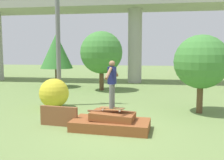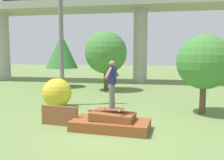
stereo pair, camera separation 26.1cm
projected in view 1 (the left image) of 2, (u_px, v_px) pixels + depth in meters
The scene contains 11 objects.
ground_plane at pixel (111, 130), 7.83m from camera, with size 80.00×80.00×0.00m, color olive.
scrap_pile at pixel (111, 123), 7.81m from camera, with size 2.50×1.35×0.61m.
scrap_plank_loose at pixel (59, 116), 8.20m from camera, with size 1.30×0.25×0.65m.
skateboard at pixel (112, 108), 7.76m from camera, with size 0.82×0.35×0.09m.
skater at pixel (112, 81), 7.67m from camera, with size 0.28×1.14×1.47m.
highway_overpass at pixel (135, 12), 19.63m from camera, with size 44.00×3.69×6.45m.
utility_pole at pixel (58, 28), 11.07m from camera, with size 1.30×0.20×6.74m.
tree_behind_left at pixel (101, 53), 15.79m from camera, with size 2.68×2.68×3.76m.
tree_behind_right at pixel (56, 51), 17.29m from camera, with size 2.24×2.24×3.73m.
tree_mid_back at pixel (201, 62), 9.80m from camera, with size 2.13×2.13×3.12m.
bush_yellow_flowering at pixel (54, 93), 10.91m from camera, with size 1.29×1.29×1.29m.
Camera 1 is at (1.18, -7.52, 2.40)m, focal length 40.00 mm.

